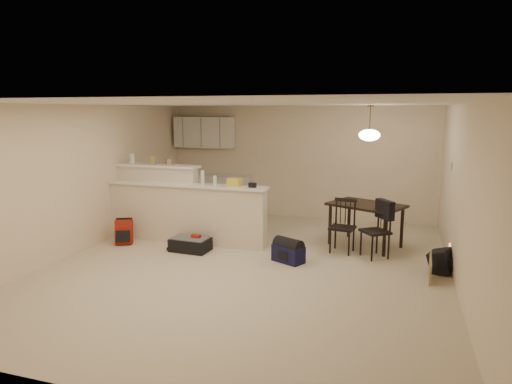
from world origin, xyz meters
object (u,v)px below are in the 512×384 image
at_px(red_backpack, 124,232).
at_px(navy_duffel, 288,254).
at_px(black_daypack, 441,261).
at_px(suitcase, 190,245).
at_px(pendant_lamp, 369,135).
at_px(dining_chair_far, 375,230).
at_px(dining_chair_near, 342,226).
at_px(dining_table, 366,209).

height_order(red_backpack, navy_duffel, red_backpack).
xyz_separation_m(navy_duffel, black_daypack, (2.30, 0.24, 0.03)).
height_order(suitcase, black_daypack, black_daypack).
distance_m(pendant_lamp, navy_duffel, 2.51).
bearing_deg(pendant_lamp, navy_duffel, -130.71).
xyz_separation_m(dining_chair_far, black_daypack, (1.00, -0.42, -0.30)).
height_order(pendant_lamp, navy_duffel, pendant_lamp).
height_order(red_backpack, black_daypack, red_backpack).
height_order(dining_chair_near, red_backpack, dining_chair_near).
xyz_separation_m(dining_chair_near, red_backpack, (-3.84, -0.71, -0.23)).
bearing_deg(navy_duffel, dining_table, 75.20).
bearing_deg(navy_duffel, dining_chair_near, 71.95).
relative_size(dining_chair_far, red_backpack, 2.09).
bearing_deg(navy_duffel, pendant_lamp, 75.20).
height_order(pendant_lamp, dining_chair_far, pendant_lamp).
bearing_deg(black_daypack, navy_duffel, 115.70).
height_order(pendant_lamp, suitcase, pendant_lamp).
height_order(dining_table, dining_chair_far, dining_chair_far).
bearing_deg(pendant_lamp, dining_chair_near, -124.90).
distance_m(dining_table, navy_duffel, 1.77).
height_order(dining_table, dining_chair_near, dining_chair_near).
distance_m(red_backpack, black_daypack, 5.39).
bearing_deg(black_daypack, suitcase, 112.23).
bearing_deg(pendant_lamp, red_backpack, -163.90).
distance_m(dining_chair_near, suitcase, 2.63).
xyz_separation_m(pendant_lamp, dining_chair_far, (0.20, -0.62, -1.52)).
distance_m(dining_chair_far, navy_duffel, 1.50).
bearing_deg(dining_chair_near, navy_duffel, -125.47).
xyz_separation_m(dining_chair_near, suitcase, (-2.51, -0.72, -0.35)).
bearing_deg(suitcase, red_backpack, -177.69).
relative_size(dining_table, dining_chair_near, 1.60).
bearing_deg(red_backpack, dining_chair_far, -16.07).
bearing_deg(dining_table, red_backpack, -139.31).
bearing_deg(dining_chair_near, red_backpack, -161.04).
height_order(dining_table, suitcase, dining_table).
xyz_separation_m(dining_chair_far, navy_duffel, (-1.30, -0.66, -0.33)).
distance_m(dining_chair_far, suitcase, 3.14).
relative_size(dining_table, suitcase, 2.23).
relative_size(dining_chair_far, navy_duffel, 1.88).
bearing_deg(dining_table, dining_chair_far, -47.46).
bearing_deg(dining_chair_far, black_daypack, 30.35).
height_order(dining_table, black_daypack, dining_table).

